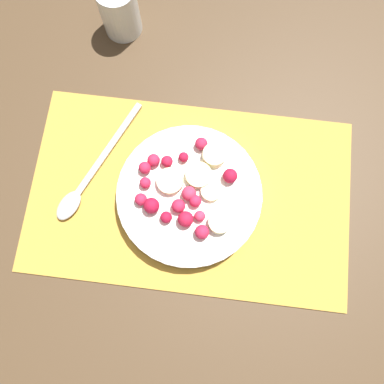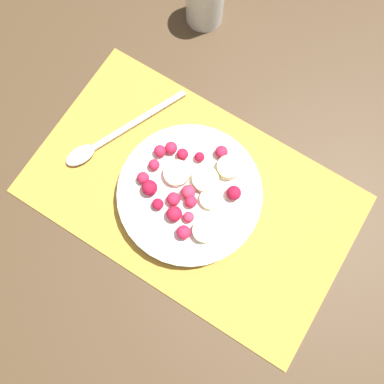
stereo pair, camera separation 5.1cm
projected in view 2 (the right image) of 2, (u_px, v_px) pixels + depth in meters
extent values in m
plane|color=#4C3823|center=(192.00, 194.00, 0.55)|extent=(3.00, 3.00, 0.00)
cube|color=gold|center=(192.00, 194.00, 0.55)|extent=(0.47, 0.28, 0.01)
cylinder|color=white|center=(192.00, 196.00, 0.53)|extent=(0.20, 0.20, 0.03)
torus|color=white|center=(192.00, 194.00, 0.52)|extent=(0.20, 0.20, 0.01)
cylinder|color=white|center=(192.00, 193.00, 0.52)|extent=(0.18, 0.18, 0.00)
cylinder|color=beige|center=(205.00, 180.00, 0.52)|extent=(0.05, 0.05, 0.01)
cylinder|color=beige|center=(177.00, 173.00, 0.52)|extent=(0.05, 0.05, 0.01)
cylinder|color=beige|center=(208.00, 202.00, 0.51)|extent=(0.04, 0.04, 0.01)
cylinder|color=beige|center=(204.00, 231.00, 0.50)|extent=(0.04, 0.04, 0.01)
cylinder|color=beige|center=(229.00, 168.00, 0.52)|extent=(0.04, 0.04, 0.01)
sphere|color=#DB3356|center=(189.00, 217.00, 0.50)|extent=(0.01, 0.01, 0.01)
sphere|color=#D12347|center=(184.00, 232.00, 0.49)|extent=(0.02, 0.02, 0.02)
sphere|color=#D12347|center=(143.00, 178.00, 0.51)|extent=(0.02, 0.02, 0.02)
sphere|color=#DB3356|center=(186.00, 190.00, 0.51)|extent=(0.02, 0.02, 0.02)
sphere|color=#B21433|center=(200.00, 157.00, 0.52)|extent=(0.01, 0.01, 0.01)
sphere|color=#D12347|center=(156.00, 162.00, 0.52)|extent=(0.02, 0.02, 0.02)
sphere|color=red|center=(172.00, 212.00, 0.50)|extent=(0.02, 0.02, 0.02)
sphere|color=#B21433|center=(234.00, 193.00, 0.51)|extent=(0.02, 0.02, 0.02)
sphere|color=#D12347|center=(171.00, 148.00, 0.52)|extent=(0.02, 0.02, 0.02)
sphere|color=#D12347|center=(160.00, 151.00, 0.52)|extent=(0.02, 0.02, 0.02)
sphere|color=#B21433|center=(149.00, 188.00, 0.51)|extent=(0.02, 0.02, 0.02)
sphere|color=#D12347|center=(174.00, 199.00, 0.51)|extent=(0.02, 0.02, 0.02)
sphere|color=red|center=(183.00, 154.00, 0.52)|extent=(0.02, 0.02, 0.02)
sphere|color=#D12347|center=(191.00, 201.00, 0.51)|extent=(0.02, 0.02, 0.02)
sphere|color=#B21433|center=(158.00, 204.00, 0.51)|extent=(0.02, 0.02, 0.02)
sphere|color=#D12347|center=(221.00, 152.00, 0.52)|extent=(0.02, 0.02, 0.02)
cube|color=#B2B2B7|center=(140.00, 120.00, 0.57)|extent=(0.08, 0.15, 0.00)
ellipsoid|color=#B2B2B7|center=(80.00, 155.00, 0.56)|extent=(0.04, 0.05, 0.01)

